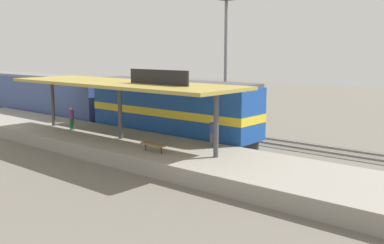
# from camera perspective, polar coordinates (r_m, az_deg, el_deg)

# --- Properties ---
(ground_plane) EXTENTS (120.00, 120.00, 0.00)m
(ground_plane) POSITION_cam_1_polar(r_m,az_deg,el_deg) (34.42, -0.87, -1.98)
(ground_plane) COLOR #666056
(track_near) EXTENTS (3.20, 110.00, 0.16)m
(track_near) POSITION_cam_1_polar(r_m,az_deg,el_deg) (32.96, -3.16, -2.44)
(track_near) COLOR #565249
(track_near) RESTS_ON ground
(track_far) EXTENTS (3.20, 110.00, 0.16)m
(track_far) POSITION_cam_1_polar(r_m,az_deg,el_deg) (36.38, 1.83, -1.32)
(track_far) COLOR #565249
(track_far) RESTS_ON ground
(platform) EXTENTS (6.00, 44.00, 0.90)m
(platform) POSITION_cam_1_polar(r_m,az_deg,el_deg) (29.78, -9.26, -3.00)
(platform) COLOR gray
(platform) RESTS_ON ground
(station_canopy) EXTENTS (5.20, 18.00, 4.70)m
(station_canopy) POSITION_cam_1_polar(r_m,az_deg,el_deg) (29.13, -9.35, 4.85)
(station_canopy) COLOR #47474C
(station_canopy) RESTS_ON platform
(platform_bench) EXTENTS (0.44, 1.70, 0.50)m
(platform_bench) POSITION_cam_1_polar(r_m,az_deg,el_deg) (25.41, -5.07, -2.97)
(platform_bench) COLOR #333338
(platform_bench) RESTS_ON platform
(locomotive) EXTENTS (2.93, 14.43, 4.44)m
(locomotive) POSITION_cam_1_polar(r_m,az_deg,el_deg) (32.33, -2.75, 1.61)
(locomotive) COLOR #28282D
(locomotive) RESTS_ON track_near
(passenger_carriage_single) EXTENTS (2.90, 20.00, 4.24)m
(passenger_carriage_single) POSITION_cam_1_polar(r_m,az_deg,el_deg) (46.45, -19.25, 3.31)
(passenger_carriage_single) COLOR #28282D
(passenger_carriage_single) RESTS_ON track_near
(light_mast) EXTENTS (1.10, 1.10, 11.70)m
(light_mast) POSITION_cam_1_polar(r_m,az_deg,el_deg) (38.58, 4.46, 11.74)
(light_mast) COLOR slate
(light_mast) RESTS_ON ground
(person_waiting) EXTENTS (0.34, 0.34, 1.71)m
(person_waiting) POSITION_cam_1_polar(r_m,az_deg,el_deg) (26.68, 2.63, -1.23)
(person_waiting) COLOR #4C4C51
(person_waiting) RESTS_ON platform
(person_walking) EXTENTS (0.34, 0.34, 1.71)m
(person_walking) POSITION_cam_1_polar(r_m,az_deg,el_deg) (33.67, -15.43, 0.63)
(person_walking) COLOR #23603D
(person_walking) RESTS_ON platform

